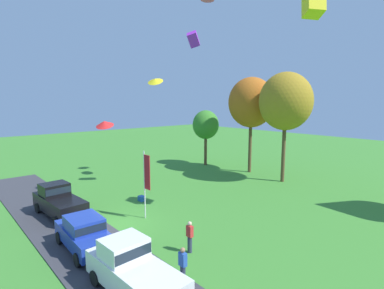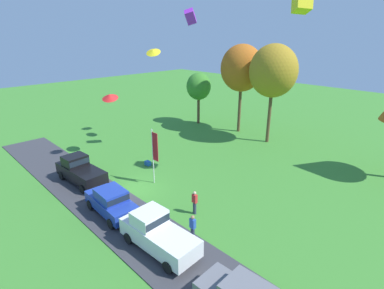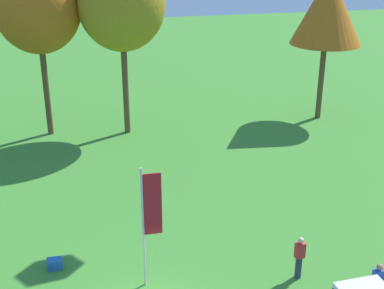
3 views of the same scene
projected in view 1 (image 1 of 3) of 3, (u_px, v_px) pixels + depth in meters
The scene contains 16 objects.
ground_plane at pixel (116, 225), 19.29m from camera, with size 120.00×120.00×0.00m, color #3D842D.
pavement_strip at pixel (77, 236), 17.64m from camera, with size 36.00×4.40×0.06m, color #38383D.
car_pickup_near_entrance at pixel (58, 200), 20.76m from camera, with size 5.12×2.32×2.14m.
car_sedan_by_flagpole at pixel (84, 232), 15.90m from camera, with size 4.46×2.08×1.84m.
car_pickup_mid_row at pixel (132, 269), 12.32m from camera, with size 5.08×2.23×2.14m.
person_on_lawn at pixel (190, 237), 15.72m from camera, with size 0.36×0.24×1.71m.
person_watching_sky at pixel (183, 266), 12.95m from camera, with size 0.36×0.24×1.71m.
tree_left_of_center at pixel (206, 125), 36.91m from camera, with size 3.23×3.23×6.82m.
tree_far_left at pixel (251, 103), 32.68m from camera, with size 4.99×4.99×10.53m.
tree_lone_near at pixel (286, 102), 28.67m from camera, with size 5.07×5.07×10.70m.
flag_banner at pixel (146, 177), 19.89m from camera, with size 0.71×0.08×4.67m.
cooler_box at pixel (142, 198), 23.98m from camera, with size 0.56×0.40×0.40m, color blue.
kite_delta_high_left at pixel (155, 80), 28.72m from camera, with size 1.49×1.49×0.32m, color yellow.
kite_box_topmost at pixel (193, 39), 24.81m from camera, with size 0.79×0.79×1.10m, color purple.
kite_box_low_drifter at pixel (314, 3), 17.79m from camera, with size 1.04×1.04×1.46m, color yellow.
kite_delta_near_flag at pixel (104, 123), 25.80m from camera, with size 1.52×1.52×0.44m, color red.
Camera 1 is at (17.01, -8.43, 7.94)m, focal length 28.00 mm.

